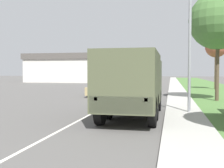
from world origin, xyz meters
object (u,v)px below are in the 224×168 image
(car_second_ahead, at_px, (126,83))
(lamp_post, at_px, (186,23))
(military_truck, at_px, (133,81))
(car_nearest_ahead, at_px, (103,88))

(car_second_ahead, xyz_separation_m, lamp_post, (6.17, -20.56, 3.79))
(military_truck, height_order, car_second_ahead, military_truck)
(car_nearest_ahead, distance_m, lamp_post, 11.90)
(military_truck, relative_size, car_second_ahead, 1.69)
(car_second_ahead, bearing_deg, lamp_post, -73.29)
(car_second_ahead, distance_m, lamp_post, 21.79)
(military_truck, distance_m, car_nearest_ahead, 11.54)
(military_truck, distance_m, lamp_post, 3.98)
(military_truck, bearing_deg, car_nearest_ahead, 110.79)
(car_nearest_ahead, relative_size, lamp_post, 0.57)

